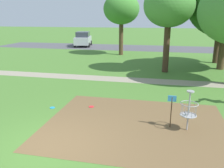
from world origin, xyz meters
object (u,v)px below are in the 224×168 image
frisbee_by_tee (91,107)px  tree_near_right (169,6)px  tree_near_left (220,19)px  tree_mid_left (121,9)px  parked_car_leftmost (83,39)px  frisbee_mid_grass (52,108)px  disc_golf_basket (187,109)px

frisbee_by_tee → tree_near_right: 9.13m
tree_near_right → tree_near_left: bearing=46.2°
tree_mid_left → parked_car_leftmost: bearing=135.0°
tree_near_right → tree_mid_left: tree_mid_left is taller
tree_near_right → parked_car_leftmost: (-10.47, 12.99, -3.44)m
frisbee_mid_grass → tree_near_right: tree_near_right is taller
tree_mid_left → parked_car_leftmost: size_ratio=1.32×
disc_golf_basket → frisbee_mid_grass: (-5.28, 0.86, -0.74)m
frisbee_mid_grass → parked_car_leftmost: (-5.84, 20.87, 0.91)m
disc_golf_basket → tree_mid_left: size_ratio=0.24×
tree_near_left → tree_near_right: 5.95m
disc_golf_basket → frisbee_by_tee: (-3.71, 1.31, -0.74)m
tree_near_right → tree_mid_left: size_ratio=0.98×
tree_mid_left → tree_near_left: bearing=-17.3°
frisbee_mid_grass → tree_near_left: size_ratio=0.04×
disc_golf_basket → tree_near_left: 13.71m
frisbee_by_tee → tree_mid_left: bearing=95.1°
tree_near_right → frisbee_mid_grass: bearing=-120.5°
tree_near_left → tree_mid_left: 8.86m
disc_golf_basket → tree_near_left: bearing=75.2°
disc_golf_basket → tree_mid_left: tree_mid_left is taller
disc_golf_basket → parked_car_leftmost: 24.41m
tree_near_left → tree_mid_left: bearing=162.7°
tree_near_left → tree_near_right: bearing=-133.8°
tree_near_left → frisbee_by_tee: bearing=-121.5°
frisbee_by_tee → tree_near_left: bearing=58.5°
tree_near_right → parked_car_leftmost: size_ratio=1.30×
frisbee_by_tee → tree_near_right: tree_near_right is taller
disc_golf_basket → tree_near_right: size_ratio=0.24×
disc_golf_basket → tree_mid_left: 16.78m
tree_near_left → parked_car_leftmost: bearing=149.0°
disc_golf_basket → frisbee_by_tee: 4.01m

